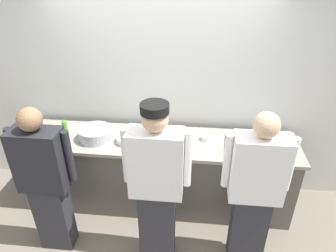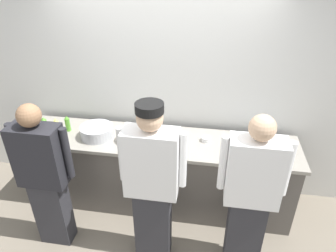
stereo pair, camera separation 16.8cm
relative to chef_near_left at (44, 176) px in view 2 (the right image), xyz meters
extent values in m
plane|color=slate|center=(0.97, 0.38, -0.88)|extent=(9.00, 9.00, 0.00)
cube|color=silver|center=(0.97, 1.22, 0.62)|extent=(5.05, 0.10, 3.00)
cube|color=#56514C|center=(0.97, 0.74, -0.43)|extent=(3.16, 0.63, 0.89)
cube|color=gray|center=(0.97, 0.74, 0.03)|extent=(3.22, 0.69, 0.04)
cube|color=#2D2D33|center=(0.00, 0.00, -0.48)|extent=(0.33, 0.20, 0.80)
cube|color=#232328|center=(0.00, 0.00, 0.24)|extent=(0.47, 0.24, 0.63)
cylinder|color=#232328|center=(-0.27, 0.04, 0.27)|extent=(0.07, 0.07, 0.54)
cylinder|color=#232328|center=(0.27, 0.04, 0.27)|extent=(0.07, 0.07, 0.54)
sphere|color=#8C6647|center=(0.00, 0.00, 0.67)|extent=(0.22, 0.22, 0.22)
cube|color=#2D2D33|center=(1.09, -0.01, -0.46)|extent=(0.35, 0.20, 0.84)
cube|color=white|center=(1.09, -0.01, 0.29)|extent=(0.49, 0.24, 0.66)
cylinder|color=white|center=(0.81, 0.03, 0.32)|extent=(0.07, 0.07, 0.56)
cylinder|color=white|center=(1.36, 0.03, 0.32)|extent=(0.07, 0.07, 0.56)
sphere|color=tan|center=(1.09, -0.01, 0.74)|extent=(0.23, 0.23, 0.23)
cylinder|color=black|center=(1.09, -0.01, 0.84)|extent=(0.24, 0.24, 0.08)
cube|color=#2D2D33|center=(1.99, 0.04, -0.47)|extent=(0.34, 0.20, 0.82)
cube|color=white|center=(1.99, 0.04, 0.27)|extent=(0.48, 0.24, 0.65)
cylinder|color=white|center=(1.71, 0.08, 0.30)|extent=(0.07, 0.07, 0.55)
cylinder|color=white|center=(2.26, 0.08, 0.30)|extent=(0.07, 0.07, 0.55)
sphere|color=tan|center=(1.99, 0.04, 0.71)|extent=(0.22, 0.22, 0.22)
cylinder|color=white|center=(0.66, 0.67, 0.06)|extent=(0.25, 0.25, 0.01)
cylinder|color=white|center=(0.66, 0.67, 0.07)|extent=(0.25, 0.25, 0.01)
cylinder|color=white|center=(0.66, 0.67, 0.08)|extent=(0.25, 0.25, 0.01)
cylinder|color=white|center=(0.66, 0.67, 0.10)|extent=(0.25, 0.25, 0.01)
cylinder|color=white|center=(0.66, 0.67, 0.11)|extent=(0.25, 0.25, 0.01)
cylinder|color=white|center=(0.66, 0.67, 0.12)|extent=(0.25, 0.25, 0.01)
cylinder|color=#B7BABF|center=(0.29, 0.70, 0.12)|extent=(0.37, 0.37, 0.13)
cube|color=#B7BABF|center=(2.01, 0.75, 0.07)|extent=(0.53, 0.41, 0.02)
cylinder|color=#E5E066|center=(-0.18, 0.67, 0.14)|extent=(0.06, 0.06, 0.18)
cone|color=#E5E066|center=(-0.18, 0.67, 0.25)|extent=(0.05, 0.05, 0.04)
cylinder|color=#56A333|center=(-0.34, 0.69, 0.14)|extent=(0.06, 0.06, 0.17)
cone|color=#56A333|center=(-0.34, 0.69, 0.24)|extent=(0.05, 0.05, 0.04)
cylinder|color=#56A333|center=(-0.10, 0.78, 0.13)|extent=(0.06, 0.06, 0.16)
cone|color=#56A333|center=(-0.10, 0.78, 0.23)|extent=(0.05, 0.05, 0.04)
cylinder|color=white|center=(1.54, 0.81, 0.08)|extent=(0.10, 0.10, 0.05)
cylinder|color=orange|center=(1.54, 0.81, 0.10)|extent=(0.09, 0.09, 0.01)
cylinder|color=white|center=(1.25, 0.80, 0.07)|extent=(0.11, 0.11, 0.04)
cylinder|color=orange|center=(1.25, 0.80, 0.09)|extent=(0.09, 0.09, 0.01)
cylinder|color=white|center=(0.85, 0.94, 0.10)|extent=(0.09, 0.09, 0.10)
camera|label=1|loc=(1.42, -2.16, 1.92)|focal=32.61mm
camera|label=2|loc=(1.58, -2.13, 1.92)|focal=32.61mm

